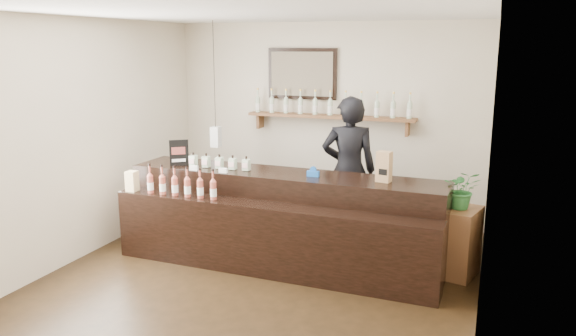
# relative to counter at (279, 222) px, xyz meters

# --- Properties ---
(ground) EXTENTS (5.00, 5.00, 0.00)m
(ground) POSITION_rel_counter_xyz_m (-0.03, -0.56, -0.49)
(ground) COLOR black
(ground) RESTS_ON ground
(room_shell) EXTENTS (5.00, 5.00, 5.00)m
(room_shell) POSITION_rel_counter_xyz_m (-0.03, -0.56, 1.21)
(room_shell) COLOR beige
(room_shell) RESTS_ON ground
(back_wall_decor) EXTENTS (2.66, 0.96, 1.69)m
(back_wall_decor) POSITION_rel_counter_xyz_m (-0.19, 1.81, 1.27)
(back_wall_decor) COLOR brown
(back_wall_decor) RESTS_ON ground
(counter) EXTENTS (3.75, 1.11, 1.22)m
(counter) POSITION_rel_counter_xyz_m (0.00, 0.00, 0.00)
(counter) COLOR black
(counter) RESTS_ON ground
(promo_sign) EXTENTS (0.20, 0.15, 0.32)m
(promo_sign) POSITION_rel_counter_xyz_m (-1.33, 0.06, 0.71)
(promo_sign) COLOR black
(promo_sign) RESTS_ON counter
(paper_bag) EXTENTS (0.17, 0.14, 0.33)m
(paper_bag) POSITION_rel_counter_xyz_m (1.16, 0.11, 0.72)
(paper_bag) COLOR #A5734F
(paper_bag) RESTS_ON counter
(tape_dispenser) EXTENTS (0.14, 0.06, 0.11)m
(tape_dispenser) POSITION_rel_counter_xyz_m (0.38, 0.08, 0.60)
(tape_dispenser) COLOR blue
(tape_dispenser) RESTS_ON counter
(side_cabinet) EXTENTS (0.50, 0.60, 0.76)m
(side_cabinet) POSITION_rel_counter_xyz_m (1.97, 0.35, -0.11)
(side_cabinet) COLOR brown
(side_cabinet) RESTS_ON ground
(potted_plant) EXTENTS (0.42, 0.37, 0.43)m
(potted_plant) POSITION_rel_counter_xyz_m (1.97, 0.35, 0.48)
(potted_plant) COLOR #2C7032
(potted_plant) RESTS_ON side_cabinet
(shopkeeper) EXTENTS (0.88, 0.70, 2.12)m
(shopkeeper) POSITION_rel_counter_xyz_m (0.56, 0.99, 0.57)
(shopkeeper) COLOR black
(shopkeeper) RESTS_ON ground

